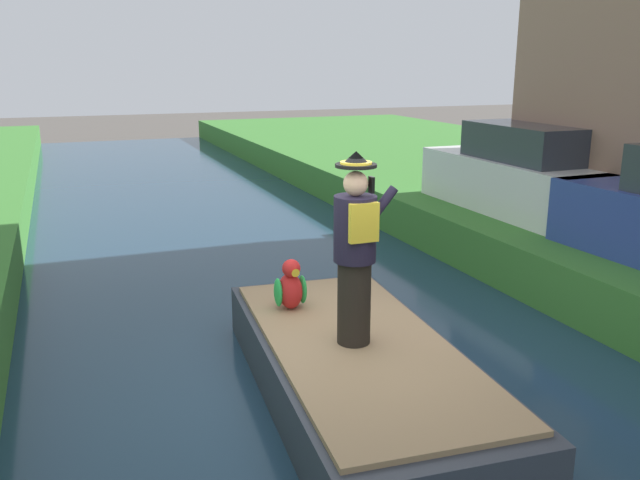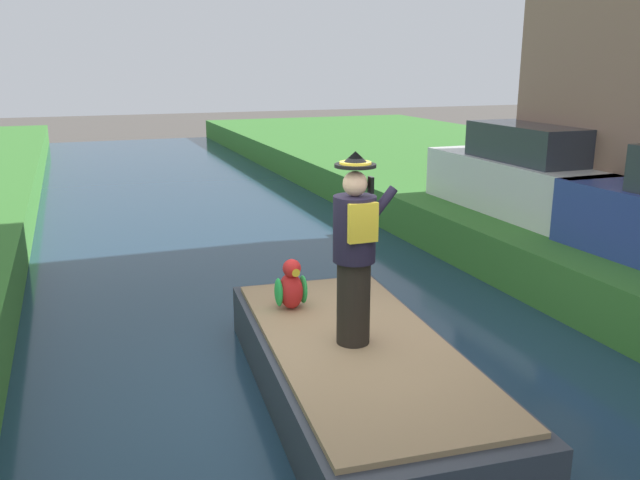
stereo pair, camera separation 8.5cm
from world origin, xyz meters
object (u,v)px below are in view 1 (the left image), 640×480
object	(u,v)px
parrot_plush	(291,287)
person_pirate	(355,250)
parked_car_white	(526,174)
boat	(358,371)

from	to	relation	value
parrot_plush	person_pirate	bearing A→B (deg)	-75.72
person_pirate	parked_car_white	bearing A→B (deg)	30.55
boat	parked_car_white	world-z (taller)	parked_car_white
person_pirate	parrot_plush	size ratio (longest dim) A/B	3.25
person_pirate	parked_car_white	xyz separation A→B (m)	(4.93, 3.83, -0.17)
boat	person_pirate	size ratio (longest dim) A/B	2.34
boat	parrot_plush	size ratio (longest dim) A/B	7.60
boat	parked_car_white	size ratio (longest dim) A/B	1.08
person_pirate	boat	bearing A→B (deg)	-20.81
person_pirate	parrot_plush	bearing A→B (deg)	97.02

